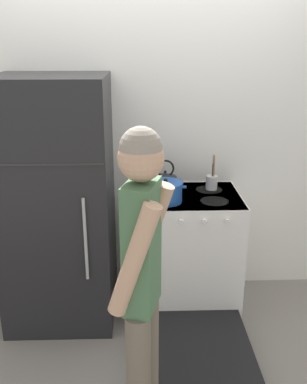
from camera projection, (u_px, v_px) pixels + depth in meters
name	position (u px, v px, depth m)	size (l,w,h in m)	color
ground_plane	(146.00, 282.00, 3.58)	(14.00, 14.00, 0.00)	slate
wall_back	(145.00, 131.00, 3.18)	(10.00, 0.06, 2.55)	silver
refrigerator	(58.00, 203.00, 2.94)	(0.73, 0.74, 1.71)	black
stove_range	(187.00, 254.00, 3.12)	(0.74, 1.30, 0.88)	white
dutch_oven_pot	(166.00, 192.00, 2.87)	(0.28, 0.24, 0.16)	#1E4C9E
tea_kettle	(165.00, 181.00, 3.10)	(0.21, 0.17, 0.23)	black
utensil_jar	(212.00, 181.00, 3.12)	(0.08, 0.08, 0.27)	#B7BABF
person	(142.00, 281.00, 1.88)	(0.31, 0.37, 1.60)	#6B6051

